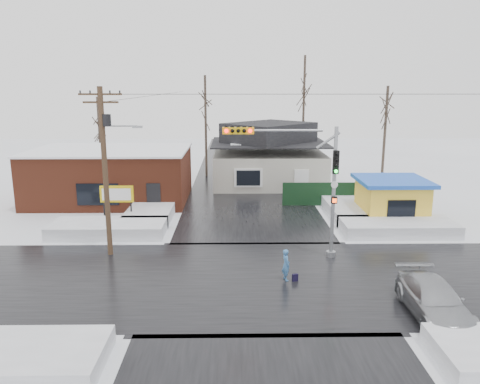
{
  "coord_description": "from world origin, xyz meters",
  "views": [
    {
      "loc": [
        -1.24,
        -20.78,
        9.05
      ],
      "look_at": [
        -0.87,
        5.63,
        3.0
      ],
      "focal_mm": 35.0,
      "sensor_mm": 36.0,
      "label": 1
    }
  ],
  "objects_px": {
    "utility_pole": "(106,162)",
    "car": "(434,300)",
    "marquee_sign": "(117,195)",
    "traffic_signal": "(304,174)",
    "pedestrian": "(286,265)",
    "kiosk": "(391,199)"
  },
  "relations": [
    {
      "from": "traffic_signal",
      "to": "marquee_sign",
      "type": "bearing_deg",
      "value": 150.28
    },
    {
      "from": "pedestrian",
      "to": "utility_pole",
      "type": "bearing_deg",
      "value": 53.41
    },
    {
      "from": "utility_pole",
      "to": "pedestrian",
      "type": "relative_size",
      "value": 5.9
    },
    {
      "from": "kiosk",
      "to": "pedestrian",
      "type": "relative_size",
      "value": 3.01
    },
    {
      "from": "utility_pole",
      "to": "marquee_sign",
      "type": "xyz_separation_m",
      "value": [
        -1.07,
        5.99,
        -3.19
      ]
    },
    {
      "from": "pedestrian",
      "to": "kiosk",
      "type": "bearing_deg",
      "value": -54.57
    },
    {
      "from": "traffic_signal",
      "to": "car",
      "type": "xyz_separation_m",
      "value": [
        4.28,
        -6.68,
        -3.84
      ]
    },
    {
      "from": "traffic_signal",
      "to": "pedestrian",
      "type": "relative_size",
      "value": 4.59
    },
    {
      "from": "kiosk",
      "to": "marquee_sign",
      "type": "bearing_deg",
      "value": -178.45
    },
    {
      "from": "marquee_sign",
      "to": "pedestrian",
      "type": "distance_m",
      "value": 14.06
    },
    {
      "from": "marquee_sign",
      "to": "car",
      "type": "distance_m",
      "value": 20.57
    },
    {
      "from": "marquee_sign",
      "to": "pedestrian",
      "type": "xyz_separation_m",
      "value": [
        10.22,
        -9.58,
        -1.16
      ]
    },
    {
      "from": "traffic_signal",
      "to": "utility_pole",
      "type": "relative_size",
      "value": 0.78
    },
    {
      "from": "pedestrian",
      "to": "car",
      "type": "distance_m",
      "value": 6.59
    },
    {
      "from": "marquee_sign",
      "to": "kiosk",
      "type": "distance_m",
      "value": 18.51
    },
    {
      "from": "car",
      "to": "utility_pole",
      "type": "bearing_deg",
      "value": 154.43
    },
    {
      "from": "pedestrian",
      "to": "marquee_sign",
      "type": "bearing_deg",
      "value": 31.67
    },
    {
      "from": "utility_pole",
      "to": "car",
      "type": "height_order",
      "value": "utility_pole"
    },
    {
      "from": "traffic_signal",
      "to": "marquee_sign",
      "type": "distance_m",
      "value": 13.42
    },
    {
      "from": "traffic_signal",
      "to": "car",
      "type": "relative_size",
      "value": 1.45
    },
    {
      "from": "utility_pole",
      "to": "kiosk",
      "type": "distance_m",
      "value": 18.95
    },
    {
      "from": "marquee_sign",
      "to": "kiosk",
      "type": "xyz_separation_m",
      "value": [
        18.5,
        0.5,
        -0.46
      ]
    }
  ]
}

